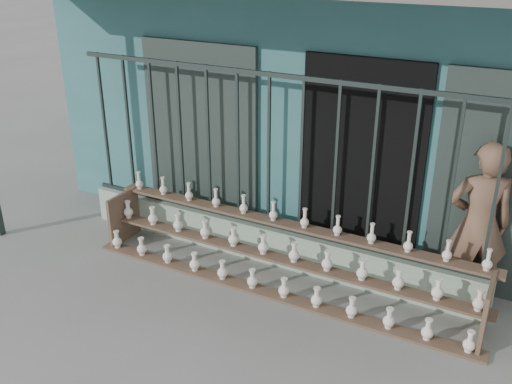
% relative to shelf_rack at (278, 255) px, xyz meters
% --- Properties ---
extents(ground, '(60.00, 60.00, 0.00)m').
position_rel_shelf_rack_xyz_m(ground, '(-0.33, -0.89, -0.36)').
color(ground, slate).
extents(workshop_building, '(7.40, 6.60, 3.21)m').
position_rel_shelf_rack_xyz_m(workshop_building, '(-0.32, 3.34, 1.26)').
color(workshop_building, '#32676A').
rests_on(workshop_building, ground).
extents(parapet_wall, '(5.00, 0.20, 0.45)m').
position_rel_shelf_rack_xyz_m(parapet_wall, '(-0.33, 0.41, -0.14)').
color(parapet_wall, '#9AB49B').
rests_on(parapet_wall, ground).
extents(security_fence, '(5.00, 0.04, 1.80)m').
position_rel_shelf_rack_xyz_m(security_fence, '(-0.33, 0.41, 0.99)').
color(security_fence, '#283330').
rests_on(security_fence, parapet_wall).
extents(shelf_rack, '(4.50, 0.68, 0.85)m').
position_rel_shelf_rack_xyz_m(shelf_rack, '(0.00, 0.00, 0.00)').
color(shelf_rack, brown).
rests_on(shelf_rack, ground).
extents(elderly_woman, '(0.76, 0.63, 1.77)m').
position_rel_shelf_rack_xyz_m(elderly_woman, '(1.90, 0.67, 0.52)').
color(elderly_woman, brown).
rests_on(elderly_woman, ground).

